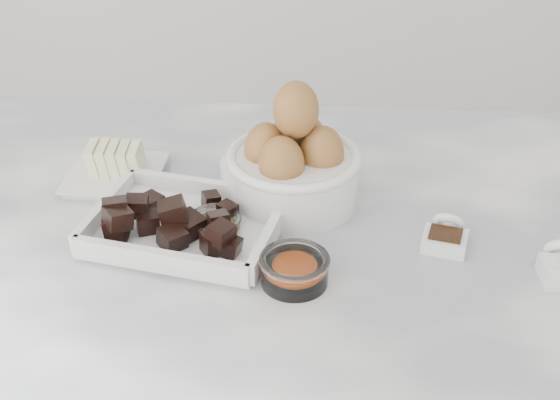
# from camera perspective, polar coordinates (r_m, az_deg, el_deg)

# --- Properties ---
(marble_slab) EXTENTS (1.20, 0.80, 0.04)m
(marble_slab) POSITION_cam_1_polar(r_m,az_deg,el_deg) (1.01, -1.25, -3.73)
(marble_slab) COLOR silver
(marble_slab) RESTS_ON cabinet
(chocolate_dish) EXTENTS (0.27, 0.22, 0.06)m
(chocolate_dish) POSITION_cam_1_polar(r_m,az_deg,el_deg) (1.00, -6.96, -1.43)
(chocolate_dish) COLOR white
(chocolate_dish) RESTS_ON marble_slab
(butter_plate) EXTENTS (0.14, 0.14, 0.06)m
(butter_plate) POSITION_cam_1_polar(r_m,az_deg,el_deg) (1.14, -12.12, 2.33)
(butter_plate) COLOR white
(butter_plate) RESTS_ON marble_slab
(sugar_ramekin) EXTENTS (0.09, 0.09, 0.05)m
(sugar_ramekin) POSITION_cam_1_polar(r_m,az_deg,el_deg) (1.08, -2.09, 1.71)
(sugar_ramekin) COLOR white
(sugar_ramekin) RESTS_ON marble_slab
(egg_bowl) EXTENTS (0.18, 0.18, 0.18)m
(egg_bowl) POSITION_cam_1_polar(r_m,az_deg,el_deg) (1.05, 1.00, 2.67)
(egg_bowl) COLOR white
(egg_bowl) RESTS_ON marble_slab
(honey_bowl) EXTENTS (0.07, 0.07, 0.03)m
(honey_bowl) POSITION_cam_1_polar(r_m,az_deg,el_deg) (1.00, -4.78, -1.90)
(honey_bowl) COLOR white
(honey_bowl) RESTS_ON marble_slab
(zest_bowl) EXTENTS (0.08, 0.08, 0.04)m
(zest_bowl) POSITION_cam_1_polar(r_m,az_deg,el_deg) (0.92, 1.07, -5.03)
(zest_bowl) COLOR white
(zest_bowl) RESTS_ON marble_slab
(vanilla_spoon) EXTENTS (0.06, 0.08, 0.04)m
(vanilla_spoon) POSITION_cam_1_polar(r_m,az_deg,el_deg) (1.00, 12.02, -2.60)
(vanilla_spoon) COLOR white
(vanilla_spoon) RESTS_ON marble_slab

